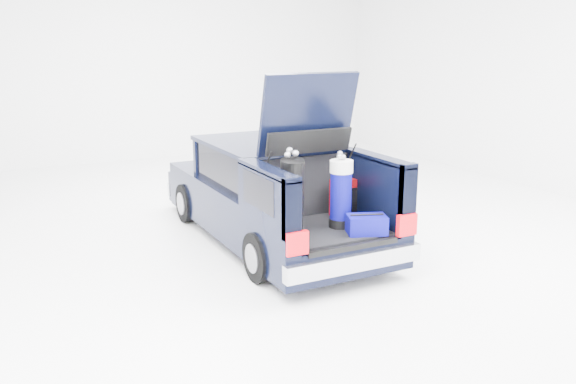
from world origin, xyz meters
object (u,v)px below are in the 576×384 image
blue_golf_bag (341,193)px  blue_duffel (367,224)px  black_golf_bag (292,196)px  red_suitcase (343,198)px  car (269,194)px

blue_golf_bag → blue_duffel: 0.51m
black_golf_bag → blue_golf_bag: 0.67m
blue_duffel → black_golf_bag: bearing=174.9°
red_suitcase → black_golf_bag: 1.07m
red_suitcase → blue_golf_bag: blue_golf_bag is taller
car → blue_golf_bag: 1.69m
black_golf_bag → blue_duffel: 0.97m
car → blue_duffel: car is taller
car → black_golf_bag: 1.73m
blue_golf_bag → car: bearing=103.4°
black_golf_bag → blue_duffel: (0.81, -0.39, -0.35)m
car → red_suitcase: 1.33m
blue_golf_bag → red_suitcase: bearing=60.5°
car → red_suitcase: (0.50, -1.22, 0.17)m
red_suitcase → blue_golf_bag: bearing=-132.2°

